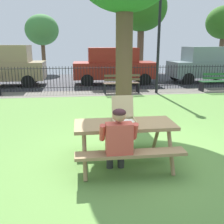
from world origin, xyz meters
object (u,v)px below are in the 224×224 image
object	(u,v)px
adult_at_table	(118,139)
far_tree_center	(141,8)
far_tree_midright	(224,23)
lamp_post_walkway	(159,34)
park_bench_center	(122,84)
parked_car_center	(204,64)
far_tree_midleft	(42,30)
park_bench_right	(217,82)
picnic_table_foreground	(125,132)
pizza_box_open	(124,116)
parked_car_left	(114,65)

from	to	relation	value
adult_at_table	far_tree_center	bearing A→B (deg)	75.61
adult_at_table	far_tree_midright	bearing A→B (deg)	56.30
lamp_post_walkway	far_tree_center	bearing A→B (deg)	81.24
park_bench_center	parked_car_center	bearing A→B (deg)	27.89
far_tree_midleft	far_tree_midright	bearing A→B (deg)	0.00
park_bench_right	adult_at_table	bearing A→B (deg)	-128.14
picnic_table_foreground	park_bench_right	bearing A→B (deg)	50.84
adult_at_table	park_bench_center	distance (m)	7.47
pizza_box_open	parked_car_center	xyz separation A→B (m)	(6.27, 9.49, 0.13)
park_bench_center	far_tree_midleft	world-z (taller)	far_tree_midleft
park_bench_center	far_tree_midright	bearing A→B (deg)	43.38
adult_at_table	far_tree_center	distance (m)	17.71
picnic_table_foreground	parked_car_left	size ratio (longest dim) A/B	0.41
adult_at_table	park_bench_right	distance (m)	9.36
far_tree_midleft	far_tree_center	world-z (taller)	far_tree_center
pizza_box_open	parked_car_left	distance (m)	9.55
park_bench_right	pizza_box_open	bearing A→B (deg)	-129.66
park_bench_right	lamp_post_walkway	size ratio (longest dim) A/B	0.38
picnic_table_foreground	far_tree_midright	bearing A→B (deg)	55.95
park_bench_center	lamp_post_walkway	world-z (taller)	lamp_post_walkway
pizza_box_open	park_bench_center	bearing A→B (deg)	81.01
pizza_box_open	park_bench_center	distance (m)	6.84
pizza_box_open	far_tree_center	world-z (taller)	far_tree_center
picnic_table_foreground	park_bench_center	size ratio (longest dim) A/B	1.11
parked_car_center	park_bench_right	bearing A→B (deg)	-103.83
adult_at_table	pizza_box_open	bearing A→B (deg)	72.81
pizza_box_open	far_tree_midleft	xyz separation A→B (m)	(-3.45, 16.07, 2.23)
lamp_post_walkway	far_tree_midright	size ratio (longest dim) A/B	0.82
picnic_table_foreground	far_tree_center	xyz separation A→B (m)	(4.09, 16.19, 4.16)
parked_car_left	far_tree_midleft	size ratio (longest dim) A/B	1.04
far_tree_center	pizza_box_open	bearing A→B (deg)	-104.28
adult_at_table	far_tree_midright	xyz separation A→B (m)	(11.13, 16.69, 3.10)
pizza_box_open	far_tree_midright	distance (m)	19.66
lamp_post_walkway	parked_car_center	size ratio (longest dim) A/B	1.05
park_bench_center	park_bench_right	world-z (taller)	same
far_tree_midleft	far_tree_midright	world-z (taller)	far_tree_midright
far_tree_center	park_bench_right	bearing A→B (deg)	-80.88
pizza_box_open	far_tree_center	xyz separation A→B (m)	(4.09, 16.07, 3.88)
far_tree_midleft	pizza_box_open	bearing A→B (deg)	-77.89
parked_car_left	far_tree_center	world-z (taller)	far_tree_center
parked_car_left	parked_car_center	xyz separation A→B (m)	(5.17, -0.00, 0.01)
pizza_box_open	lamp_post_walkway	xyz separation A→B (m)	(2.62, 6.55, 1.67)
picnic_table_foreground	far_tree_midleft	distance (m)	16.74
adult_at_table	picnic_table_foreground	bearing A→B (deg)	68.85
picnic_table_foreground	adult_at_table	distance (m)	0.54
park_bench_center	lamp_post_walkway	xyz separation A→B (m)	(1.56, -0.19, 2.13)
far_tree_midleft	far_tree_center	bearing A→B (deg)	-0.00
pizza_box_open	far_tree_center	distance (m)	17.03
park_bench_center	parked_car_left	size ratio (longest dim) A/B	0.37
parked_car_center	far_tree_midright	world-z (taller)	far_tree_midright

